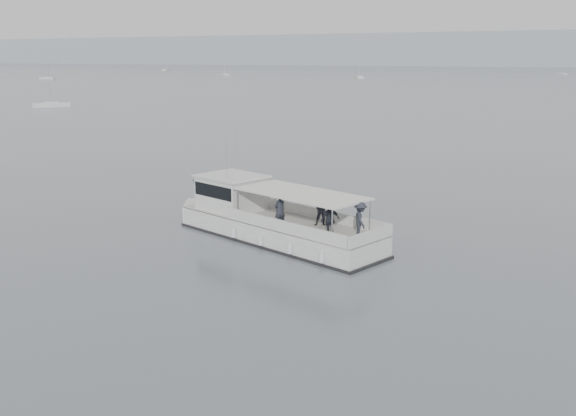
% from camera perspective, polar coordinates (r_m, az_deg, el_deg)
% --- Properties ---
extents(ground, '(1400.00, 1400.00, 0.00)m').
position_cam_1_polar(ground, '(30.14, 1.33, -2.61)').
color(ground, '#535C62').
rests_on(ground, ground).
extents(tour_boat, '(12.07, 5.94, 5.09)m').
position_cam_1_polar(tour_boat, '(30.09, -2.30, -0.99)').
color(tour_boat, white).
rests_on(tour_boat, ground).
extents(moored_fleet, '(434.84, 256.67, 9.68)m').
position_cam_1_polar(moored_fleet, '(234.97, 11.83, 11.12)').
color(moored_fleet, white).
rests_on(moored_fleet, ground).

